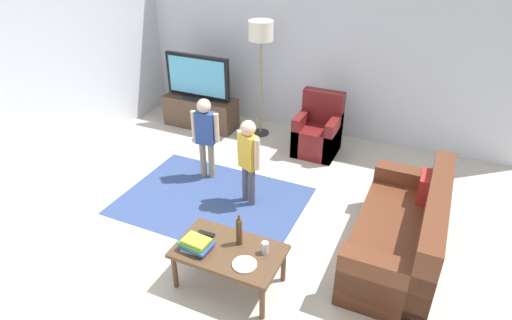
# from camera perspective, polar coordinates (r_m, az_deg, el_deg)

# --- Properties ---
(ground) EXTENTS (7.80, 7.80, 0.00)m
(ground) POSITION_cam_1_polar(r_m,az_deg,el_deg) (4.90, -2.97, -9.82)
(ground) COLOR beige
(wall_back) EXTENTS (6.00, 0.12, 2.70)m
(wall_back) POSITION_cam_1_polar(r_m,az_deg,el_deg) (6.80, 8.73, 14.43)
(wall_back) COLOR silver
(wall_back) RESTS_ON ground
(wall_left) EXTENTS (0.12, 6.00, 2.70)m
(wall_left) POSITION_cam_1_polar(r_m,az_deg,el_deg) (6.09, -29.65, 9.04)
(wall_left) COLOR silver
(wall_left) RESTS_ON ground
(area_rug) EXTENTS (2.20, 1.60, 0.01)m
(area_rug) POSITION_cam_1_polar(r_m,az_deg,el_deg) (5.44, -5.82, -5.32)
(area_rug) COLOR #33477A
(area_rug) RESTS_ON ground
(tv_stand) EXTENTS (1.20, 0.44, 0.50)m
(tv_stand) POSITION_cam_1_polar(r_m,az_deg,el_deg) (7.25, -7.27, 6.24)
(tv_stand) COLOR #4C3828
(tv_stand) RESTS_ON ground
(tv) EXTENTS (1.10, 0.28, 0.71)m
(tv) POSITION_cam_1_polar(r_m,az_deg,el_deg) (7.02, -7.67, 10.69)
(tv) COLOR black
(tv) RESTS_ON tv_stand
(couch) EXTENTS (0.80, 1.80, 0.86)m
(couch) POSITION_cam_1_polar(r_m,az_deg,el_deg) (4.68, 19.05, -9.38)
(couch) COLOR brown
(couch) RESTS_ON ground
(armchair) EXTENTS (0.60, 0.60, 0.90)m
(armchair) POSITION_cam_1_polar(r_m,az_deg,el_deg) (6.44, 8.17, 3.52)
(armchair) COLOR maroon
(armchair) RESTS_ON ground
(floor_lamp) EXTENTS (0.36, 0.36, 1.78)m
(floor_lamp) POSITION_cam_1_polar(r_m,az_deg,el_deg) (6.51, 0.64, 15.82)
(floor_lamp) COLOR #262626
(floor_lamp) RESTS_ON ground
(child_near_tv) EXTENTS (0.37, 0.18, 1.11)m
(child_near_tv) POSITION_cam_1_polar(r_m,az_deg,el_deg) (5.62, -6.65, 3.75)
(child_near_tv) COLOR gray
(child_near_tv) RESTS_ON ground
(child_center) EXTENTS (0.34, 0.22, 1.10)m
(child_center) POSITION_cam_1_polar(r_m,az_deg,el_deg) (5.05, -1.01, 0.64)
(child_center) COLOR #4C4C59
(child_center) RESTS_ON ground
(coffee_table) EXTENTS (1.00, 0.60, 0.42)m
(coffee_table) POSITION_cam_1_polar(r_m,az_deg,el_deg) (4.12, -3.57, -12.18)
(coffee_table) COLOR #513823
(coffee_table) RESTS_ON ground
(book_stack) EXTENTS (0.29, 0.23, 0.12)m
(book_stack) POSITION_cam_1_polar(r_m,az_deg,el_deg) (4.09, -7.88, -10.83)
(book_stack) COLOR white
(book_stack) RESTS_ON coffee_table
(bottle) EXTENTS (0.06, 0.06, 0.33)m
(bottle) POSITION_cam_1_polar(r_m,az_deg,el_deg) (4.06, -2.22, -9.37)
(bottle) COLOR #4C3319
(bottle) RESTS_ON coffee_table
(tv_remote) EXTENTS (0.17, 0.05, 0.02)m
(tv_remote) POSITION_cam_1_polar(r_m,az_deg,el_deg) (4.26, -6.58, -9.59)
(tv_remote) COLOR black
(tv_remote) RESTS_ON coffee_table
(soda_can) EXTENTS (0.07, 0.07, 0.12)m
(soda_can) POSITION_cam_1_polar(r_m,az_deg,el_deg) (4.01, 1.19, -11.45)
(soda_can) COLOR silver
(soda_can) RESTS_ON coffee_table
(plate) EXTENTS (0.22, 0.22, 0.02)m
(plate) POSITION_cam_1_polar(r_m,az_deg,el_deg) (3.93, -1.51, -13.55)
(plate) COLOR white
(plate) RESTS_ON coffee_table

